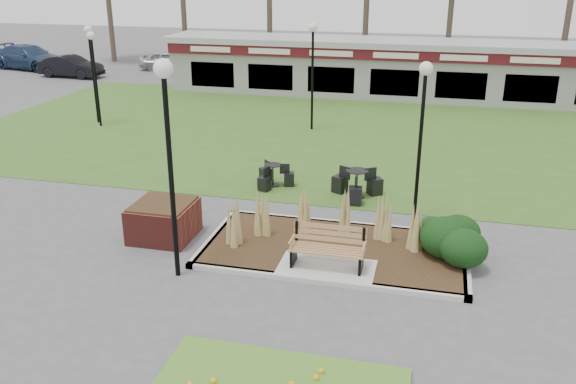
% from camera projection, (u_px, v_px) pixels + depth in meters
% --- Properties ---
extents(ground, '(100.00, 100.00, 0.00)m').
position_uv_depth(ground, '(325.00, 275.00, 13.83)').
color(ground, '#515154').
rests_on(ground, ground).
extents(lawn, '(34.00, 16.00, 0.02)m').
position_uv_depth(lawn, '(380.00, 136.00, 24.71)').
color(lawn, '#38601E').
rests_on(lawn, ground).
extents(planting_bed, '(6.75, 3.40, 1.27)m').
position_uv_depth(planting_bed, '(388.00, 241.00, 14.64)').
color(planting_bed, black).
rests_on(planting_bed, ground).
extents(park_bench, '(1.70, 0.66, 0.93)m').
position_uv_depth(park_bench, '(328.00, 247.00, 13.85)').
color(park_bench, '#A87B4C').
rests_on(park_bench, ground).
extents(brick_planter, '(1.50, 1.50, 0.95)m').
position_uv_depth(brick_planter, '(164.00, 220.00, 15.55)').
color(brick_planter, maroon).
rests_on(brick_planter, ground).
extents(food_pavilion, '(24.60, 3.40, 2.90)m').
position_uv_depth(food_pavilion, '(397.00, 68.00, 31.42)').
color(food_pavilion, gray).
rests_on(food_pavilion, ground).
extents(lamp_post_near_left, '(0.40, 0.40, 4.86)m').
position_uv_depth(lamp_post_near_left, '(167.00, 123.00, 12.57)').
color(lamp_post_near_left, black).
rests_on(lamp_post_near_left, ground).
extents(lamp_post_near_right, '(0.36, 0.36, 4.30)m').
position_uv_depth(lamp_post_near_right, '(423.00, 107.00, 15.75)').
color(lamp_post_near_right, black).
rests_on(lamp_post_near_right, ground).
extents(lamp_post_mid_left, '(0.33, 0.33, 3.97)m').
position_uv_depth(lamp_post_mid_left, '(93.00, 58.00, 25.22)').
color(lamp_post_mid_left, black).
rests_on(lamp_post_mid_left, ground).
extents(lamp_post_mid_right, '(0.36, 0.36, 4.38)m').
position_uv_depth(lamp_post_mid_right, '(313.00, 53.00, 24.59)').
color(lamp_post_mid_right, black).
rests_on(lamp_post_mid_right, ground).
extents(lamp_post_far_left, '(0.35, 0.35, 4.16)m').
position_uv_depth(lamp_post_far_left, '(91.00, 53.00, 25.73)').
color(lamp_post_far_left, black).
rests_on(lamp_post_far_left, ground).
extents(bistro_set_a, '(1.58, 1.42, 0.84)m').
position_uv_depth(bistro_set_a, '(357.00, 188.00, 18.26)').
color(bistro_set_a, black).
rests_on(bistro_set_a, ground).
extents(bistro_set_c, '(1.26, 1.28, 0.70)m').
position_uv_depth(bistro_set_c, '(273.00, 179.00, 19.19)').
color(bistro_set_c, black).
rests_on(bistro_set_c, ground).
extents(car_silver, '(3.86, 2.11, 1.24)m').
position_uv_depth(car_silver, '(168.00, 60.00, 39.53)').
color(car_silver, '#B1B2B6').
rests_on(car_silver, ground).
extents(car_black, '(4.06, 1.62, 1.31)m').
position_uv_depth(car_black, '(71.00, 66.00, 37.07)').
color(car_black, black).
rests_on(car_black, ground).
extents(car_blue, '(5.67, 3.25, 1.55)m').
position_uv_depth(car_blue, '(29.00, 57.00, 39.76)').
color(car_blue, navy).
rests_on(car_blue, ground).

